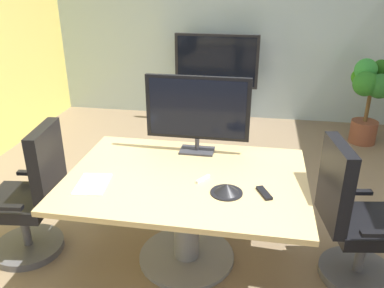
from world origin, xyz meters
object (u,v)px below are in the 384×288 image
(wall_display_unit, at_px, (216,94))
(potted_plant, at_px, (371,92))
(remote_control, at_px, (264,193))
(conference_phone, at_px, (227,189))
(office_chair_left, at_px, (32,203))
(tv_monitor, at_px, (198,110))
(office_chair_right, at_px, (353,226))
(conference_table, at_px, (186,199))

(wall_display_unit, height_order, potted_plant, wall_display_unit)
(remote_control, bearing_deg, conference_phone, 162.23)
(office_chair_left, height_order, tv_monitor, tv_monitor)
(office_chair_right, bearing_deg, remote_control, 94.58)
(tv_monitor, bearing_deg, office_chair_right, -20.65)
(tv_monitor, xyz_separation_m, wall_display_unit, (-0.16, 2.69, -0.66))
(wall_display_unit, bearing_deg, potted_plant, -13.08)
(conference_phone, bearing_deg, office_chair_left, 177.26)
(tv_monitor, height_order, remote_control, tv_monitor)
(conference_table, relative_size, tv_monitor, 2.08)
(conference_phone, bearing_deg, wall_display_unit, 97.86)
(office_chair_left, distance_m, remote_control, 1.80)
(remote_control, bearing_deg, conference_table, 139.86)
(wall_display_unit, bearing_deg, office_chair_left, -108.10)
(conference_table, height_order, remote_control, remote_control)
(potted_plant, bearing_deg, conference_phone, -118.79)
(office_chair_right, distance_m, tv_monitor, 1.44)
(office_chair_right, bearing_deg, office_chair_left, 83.66)
(office_chair_right, xyz_separation_m, conference_phone, (-0.90, -0.19, 0.32))
(wall_display_unit, distance_m, conference_phone, 3.38)
(office_chair_left, height_order, conference_phone, office_chair_left)
(office_chair_left, bearing_deg, remote_control, 82.03)
(office_chair_left, relative_size, conference_phone, 4.95)
(conference_table, height_order, tv_monitor, tv_monitor)
(office_chair_right, distance_m, remote_control, 0.73)
(office_chair_right, xyz_separation_m, potted_plant, (0.67, 2.67, 0.25))
(office_chair_left, bearing_deg, tv_monitor, 108.29)
(wall_display_unit, relative_size, remote_control, 7.71)
(office_chair_left, xyz_separation_m, conference_phone, (1.52, -0.07, 0.32))
(wall_display_unit, relative_size, potted_plant, 1.17)
(conference_table, relative_size, wall_display_unit, 1.33)
(office_chair_right, bearing_deg, tv_monitor, 60.34)
(office_chair_left, distance_m, potted_plant, 4.17)
(wall_display_unit, distance_m, remote_control, 3.39)
(conference_table, distance_m, office_chair_right, 1.21)
(conference_table, bearing_deg, office_chair_left, -174.58)
(conference_phone, bearing_deg, potted_plant, 61.21)
(wall_display_unit, xyz_separation_m, conference_phone, (0.46, -3.33, 0.33))
(office_chair_left, bearing_deg, conference_phone, 80.67)
(office_chair_left, xyz_separation_m, wall_display_unit, (1.06, 3.26, -0.01))
(conference_phone, relative_size, remote_control, 1.29)
(remote_control, bearing_deg, office_chair_left, 154.07)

